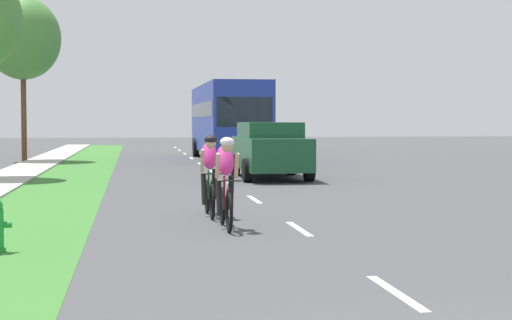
{
  "coord_description": "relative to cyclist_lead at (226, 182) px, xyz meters",
  "views": [
    {
      "loc": [
        -2.8,
        -4.55,
        1.87
      ],
      "look_at": [
        0.21,
        14.9,
        0.87
      ],
      "focal_mm": 55.82,
      "sensor_mm": 36.0,
      "label": 1
    }
  ],
  "objects": [
    {
      "name": "ground_plane",
      "position": [
        1.24,
        11.08,
        -0.81
      ],
      "size": [
        120.0,
        120.0,
        0.0
      ],
      "primitive_type": "plane",
      "color": "#424244"
    },
    {
      "name": "grass_verge",
      "position": [
        -3.48,
        11.08,
        -0.81
      ],
      "size": [
        2.4,
        70.0,
        0.01
      ],
      "primitive_type": "cube",
      "color": "#38722D",
      "rests_on": "ground_plane"
    },
    {
      "name": "lane_markings_center",
      "position": [
        1.24,
        15.08,
        -0.81
      ],
      "size": [
        0.12,
        52.71,
        0.01
      ],
      "color": "white",
      "rests_on": "ground_plane"
    },
    {
      "name": "cyclist_lead",
      "position": [
        0.0,
        0.0,
        0.0
      ],
      "size": [
        0.42,
        1.72,
        1.58
      ],
      "color": "black",
      "rests_on": "ground_plane"
    },
    {
      "name": "cyclist_trailing",
      "position": [
        -0.1,
        1.78,
        0.0
      ],
      "size": [
        0.42,
        1.72,
        1.58
      ],
      "color": "black",
      "rests_on": "ground_plane"
    },
    {
      "name": "suv_dark_green",
      "position": [
        2.76,
        11.51,
        0.14
      ],
      "size": [
        2.15,
        4.7,
        1.79
      ],
      "color": "#194C2D",
      "rests_on": "ground_plane"
    },
    {
      "name": "bus_blue",
      "position": [
        2.83,
        23.64,
        1.17
      ],
      "size": [
        2.78,
        11.6,
        3.48
      ],
      "color": "#23389E",
      "rests_on": "ground_plane"
    },
    {
      "name": "street_tree_far",
      "position": [
        -6.43,
        23.62,
        4.7
      ],
      "size": [
        3.39,
        3.39,
        7.4
      ],
      "color": "brown",
      "rests_on": "ground_plane"
    }
  ]
}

